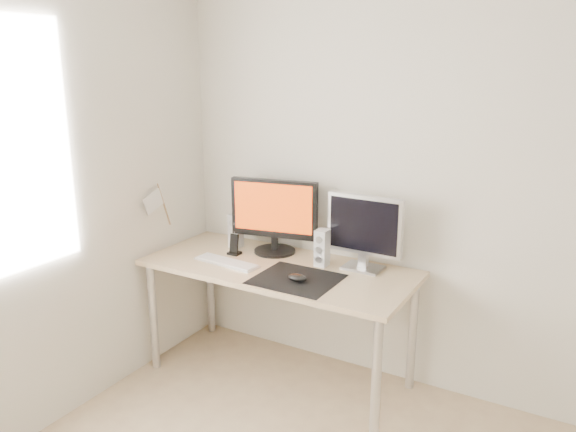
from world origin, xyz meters
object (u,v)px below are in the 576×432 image
at_px(mouse, 297,278).
at_px(speaker_left, 236,231).
at_px(keyboard, 227,262).
at_px(second_monitor, 364,229).
at_px(phone_dock, 234,248).
at_px(desk, 278,278).
at_px(main_monitor, 274,213).
at_px(speaker_right, 322,248).

xyz_separation_m(mouse, speaker_left, (-0.63, 0.33, 0.09)).
bearing_deg(keyboard, second_monitor, 23.21).
xyz_separation_m(keyboard, phone_dock, (-0.05, 0.16, 0.03)).
bearing_deg(keyboard, desk, 22.27).
bearing_deg(main_monitor, second_monitor, 0.70).
bearing_deg(speaker_right, second_monitor, 16.78).
height_order(speaker_right, keyboard, speaker_right).
distance_m(second_monitor, phone_dock, 0.83).
height_order(mouse, speaker_left, speaker_left).
bearing_deg(keyboard, speaker_right, 25.95).
bearing_deg(second_monitor, mouse, -122.79).
xyz_separation_m(mouse, keyboard, (-0.51, 0.05, -0.02)).
bearing_deg(keyboard, speaker_left, 114.38).
relative_size(keyboard, phone_dock, 3.29).
bearing_deg(mouse, main_monitor, 135.30).
relative_size(mouse, speaker_left, 0.51).
bearing_deg(second_monitor, main_monitor, -179.30).
xyz_separation_m(main_monitor, keyboard, (-0.14, -0.31, -0.25)).
distance_m(main_monitor, speaker_left, 0.31).
relative_size(mouse, phone_dock, 0.87).
distance_m(desk, keyboard, 0.32).
height_order(mouse, keyboard, mouse).
distance_m(desk, speaker_left, 0.48).
bearing_deg(keyboard, phone_dock, 108.98).
height_order(speaker_left, phone_dock, speaker_left).
bearing_deg(main_monitor, mouse, -44.70).
relative_size(speaker_left, keyboard, 0.51).
xyz_separation_m(main_monitor, second_monitor, (0.59, 0.01, -0.01)).
relative_size(main_monitor, keyboard, 1.28).
bearing_deg(desk, phone_dock, 173.53).
height_order(mouse, phone_dock, phone_dock).
xyz_separation_m(desk, speaker_left, (-0.42, 0.16, 0.19)).
xyz_separation_m(mouse, phone_dock, (-0.56, 0.20, 0.02)).
distance_m(mouse, desk, 0.29).
height_order(desk, keyboard, keyboard).
bearing_deg(speaker_right, mouse, -90.64).
xyz_separation_m(second_monitor, keyboard, (-0.74, -0.32, -0.23)).
xyz_separation_m(second_monitor, speaker_left, (-0.87, -0.04, -0.13)).
distance_m(speaker_right, phone_dock, 0.57).
bearing_deg(main_monitor, keyboard, -115.06).
distance_m(main_monitor, phone_dock, 0.33).
xyz_separation_m(speaker_left, speaker_right, (0.64, -0.03, 0.00)).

